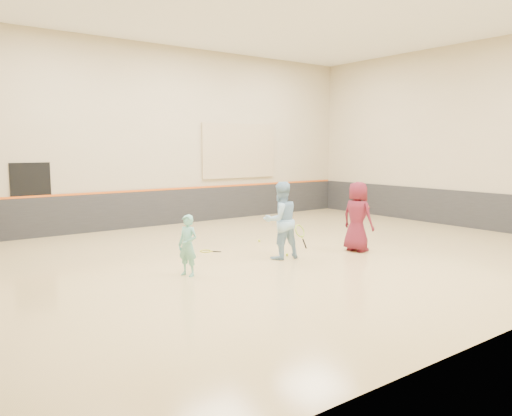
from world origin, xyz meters
TOP-DOWN VIEW (x-y plane):
  - room at (0.00, 0.00)m, footprint 15.04×12.04m
  - wainscot_back at (0.00, 5.97)m, footprint 14.90×0.04m
  - wainscot_right at (7.47, 0.00)m, footprint 0.04×11.90m
  - accent_stripe at (0.00, 5.96)m, footprint 14.90×0.03m
  - acoustic_panel at (2.80, 5.95)m, footprint 3.20×0.08m
  - doorway at (-4.50, 5.98)m, footprint 1.10×0.05m
  - girl at (-2.95, -0.46)m, footprint 0.45×0.54m
  - instructor at (-0.40, -0.37)m, footprint 0.98×0.81m
  - young_man at (1.72, -0.87)m, footprint 0.66×0.93m
  - held_racket at (-0.07, -0.69)m, footprint 0.35×0.35m
  - spare_racket at (-1.44, 1.36)m, footprint 0.67×0.67m
  - ball_under_racket at (-0.10, -0.26)m, footprint 0.07×0.07m
  - ball_in_hand at (1.87, -1.06)m, footprint 0.07×0.07m
  - ball_beside_spare at (0.45, 1.60)m, footprint 0.07×0.07m

SIDE VIEW (x-z plane):
  - spare_racket at x=-1.44m, z-range 0.00..0.04m
  - ball_under_racket at x=-0.10m, z-range 0.00..0.07m
  - ball_beside_spare at x=0.45m, z-range 0.00..0.07m
  - wainscot_back at x=0.00m, z-range 0.00..1.20m
  - wainscot_right at x=7.47m, z-range 0.00..1.20m
  - girl at x=-2.95m, z-range 0.00..1.27m
  - held_racket at x=-0.07m, z-range 0.34..1.01m
  - room at x=0.00m, z-range -2.30..3.92m
  - young_man at x=1.72m, z-range 0.00..1.78m
  - instructor at x=-0.40m, z-range 0.00..1.84m
  - doorway at x=-4.50m, z-range 0.00..2.20m
  - ball_in_hand at x=1.87m, z-range 1.11..1.18m
  - accent_stripe at x=0.00m, z-range 1.19..1.25m
  - acoustic_panel at x=2.80m, z-range 1.50..3.50m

